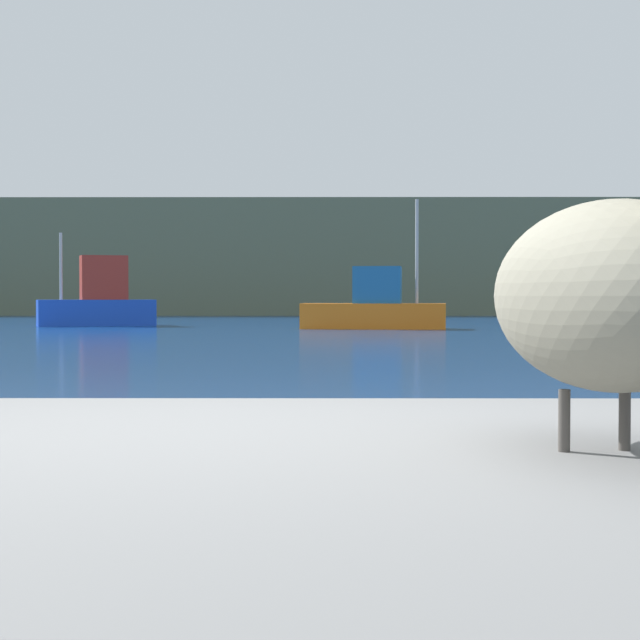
# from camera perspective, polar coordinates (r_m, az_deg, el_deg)

# --- Properties ---
(hillside_backdrop) EXTENTS (140.00, 11.06, 7.18)m
(hillside_backdrop) POSITION_cam_1_polar(r_m,az_deg,el_deg) (67.00, -0.01, 3.40)
(hillside_backdrop) COLOR #5B664C
(hillside_backdrop) RESTS_ON ground
(pier_dock) EXTENTS (3.87, 2.73, 0.84)m
(pier_dock) POSITION_cam_1_polar(r_m,az_deg,el_deg) (2.73, 15.52, -16.02)
(pier_dock) COLOR slate
(pier_dock) RESTS_ON ground
(pelican) EXTENTS (0.60, 1.35, 0.93)m
(pelican) POSITION_cam_1_polar(r_m,az_deg,el_deg) (2.60, 15.75, 1.55)
(pelican) COLOR gray
(pelican) RESTS_ON pier_dock
(fishing_boat_blue) EXTENTS (4.85, 2.87, 3.75)m
(fishing_boat_blue) POSITION_cam_1_polar(r_m,az_deg,el_deg) (42.22, -12.31, 1.04)
(fishing_boat_blue) COLOR blue
(fishing_boat_blue) RESTS_ON ground
(fishing_boat_orange) EXTENTS (5.47, 2.21, 4.77)m
(fishing_boat_orange) POSITION_cam_1_polar(r_m,az_deg,el_deg) (37.66, 3.09, 0.73)
(fishing_boat_orange) COLOR orange
(fishing_boat_orange) RESTS_ON ground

